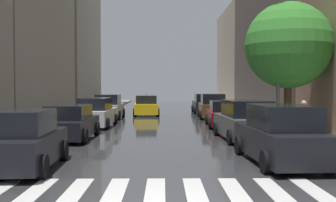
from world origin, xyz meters
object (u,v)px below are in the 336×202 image
(parked_car_left_nearest, at_px, (20,142))
(lamp_post_right, at_px, (278,52))
(parked_car_left_second, at_px, (70,123))
(parked_car_left_fourth, at_px, (109,107))
(parked_car_right_nearest, at_px, (280,136))
(parked_car_right_third, at_px, (224,114))
(parked_car_right_second, at_px, (245,121))
(parked_car_right_fourth, at_px, (212,107))
(pedestrian_foreground, at_px, (304,119))
(parked_car_right_fifth, at_px, (205,104))
(taxi_midroad, at_px, (146,106))
(street_tree_right, at_px, (288,46))
(parked_car_left_third, at_px, (96,113))

(parked_car_left_nearest, xyz_separation_m, lamp_post_right, (9.45, 7.47, 3.16))
(parked_car_left_second, relative_size, parked_car_left_fourth, 1.09)
(parked_car_right_nearest, distance_m, parked_car_right_third, 11.29)
(parked_car_left_fourth, xyz_separation_m, lamp_post_right, (9.41, -11.12, 3.14))
(parked_car_left_second, xyz_separation_m, parked_car_right_second, (7.78, -0.28, 0.09))
(parked_car_right_fourth, distance_m, pedestrian_foreground, 13.19)
(parked_car_right_nearest, distance_m, parked_car_right_fifth, 23.88)
(parked_car_right_third, bearing_deg, parked_car_right_second, -177.09)
(parked_car_left_nearest, height_order, pedestrian_foreground, pedestrian_foreground)
(taxi_midroad, xyz_separation_m, lamp_post_right, (6.76, -14.41, 3.19))
(parked_car_left_second, distance_m, parked_car_right_second, 7.79)
(parked_car_left_fourth, xyz_separation_m, street_tree_right, (10.05, -10.56, 3.51))
(parked_car_left_nearest, relative_size, parked_car_right_nearest, 0.87)
(parked_car_left_fourth, relative_size, parked_car_right_third, 0.94)
(parked_car_left_nearest, distance_m, parked_car_right_fifth, 25.97)
(parked_car_right_nearest, bearing_deg, parked_car_left_second, 50.93)
(street_tree_right, bearing_deg, parked_car_right_nearest, -108.53)
(parked_car_left_third, height_order, lamp_post_right, lamp_post_right)
(parked_car_left_fourth, bearing_deg, pedestrian_foreground, -141.81)
(parked_car_left_fourth, xyz_separation_m, parked_car_right_third, (7.61, -6.40, -0.10))
(parked_car_right_third, distance_m, pedestrian_foreground, 7.02)
(parked_car_right_third, distance_m, parked_car_right_fourth, 6.39)
(parked_car_left_second, xyz_separation_m, parked_car_right_fourth, (7.81, 11.96, 0.11))
(parked_car_right_nearest, height_order, taxi_midroad, taxi_midroad)
(parked_car_left_fourth, distance_m, pedestrian_foreground, 16.40)
(parked_car_left_nearest, xyz_separation_m, parked_car_right_fifth, (7.78, 24.78, 0.00))
(parked_car_left_third, distance_m, parked_car_left_fourth, 6.27)
(parked_car_left_nearest, xyz_separation_m, parked_car_left_second, (-0.09, 6.61, -0.06))
(pedestrian_foreground, bearing_deg, parked_car_right_fourth, -16.59)
(lamp_post_right, bearing_deg, taxi_midroad, 115.13)
(parked_car_right_third, xyz_separation_m, parked_car_right_fifth, (0.14, 12.59, 0.07))
(parked_car_right_nearest, relative_size, parked_car_right_fifth, 1.05)
(parked_car_right_nearest, relative_size, street_tree_right, 0.77)
(parked_car_right_third, relative_size, taxi_midroad, 0.98)
(parked_car_left_second, distance_m, street_tree_right, 10.89)
(parked_car_right_fourth, bearing_deg, street_tree_right, -165.93)
(parked_car_left_third, height_order, pedestrian_foreground, pedestrian_foreground)
(parked_car_right_nearest, xyz_separation_m, pedestrian_foreground, (2.34, 4.70, 0.16))
(parked_car_right_nearest, xyz_separation_m, taxi_midroad, (-5.01, 20.98, -0.07))
(parked_car_right_third, bearing_deg, lamp_post_right, -156.63)
(parked_car_left_second, distance_m, parked_car_left_third, 5.71)
(parked_car_left_third, height_order, taxi_midroad, taxi_midroad)
(parked_car_left_second, relative_size, lamp_post_right, 0.71)
(parked_car_right_nearest, bearing_deg, parked_car_left_nearest, 93.85)
(parked_car_right_fourth, bearing_deg, parked_car_left_fourth, 91.31)
(parked_car_right_fifth, bearing_deg, parked_car_right_third, 179.45)
(parked_car_right_nearest, height_order, pedestrian_foreground, parked_car_right_nearest)
(parked_car_right_fourth, bearing_deg, parked_car_left_third, 130.95)
(taxi_midroad, bearing_deg, pedestrian_foreground, -157.91)
(taxi_midroad, relative_size, street_tree_right, 0.74)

